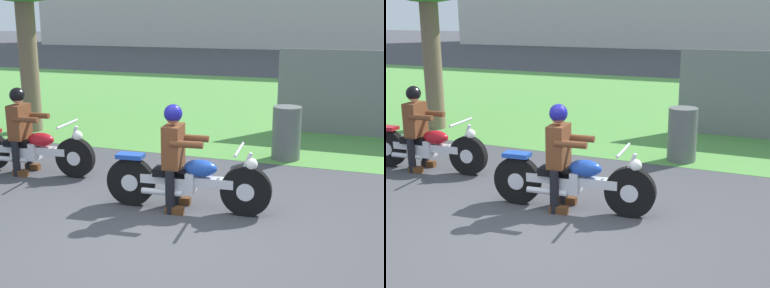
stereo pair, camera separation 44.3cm
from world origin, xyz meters
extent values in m
plane|color=#424247|center=(0.00, 0.00, 0.00)|extent=(120.00, 120.00, 0.00)
cube|color=#549342|center=(0.00, 9.42, 0.00)|extent=(60.00, 12.00, 0.01)
cylinder|color=black|center=(0.82, 1.03, 0.33)|extent=(0.67, 0.18, 0.66)
cylinder|color=silver|center=(0.82, 1.03, 0.33)|extent=(0.24, 0.16, 0.23)
cylinder|color=black|center=(-0.73, 0.89, 0.33)|extent=(0.67, 0.18, 0.66)
cylinder|color=silver|center=(-0.73, 0.89, 0.33)|extent=(0.24, 0.16, 0.23)
cube|color=silver|center=(0.04, 0.96, 0.41)|extent=(1.25, 0.26, 0.12)
cube|color=silver|center=(-0.01, 0.95, 0.39)|extent=(0.34, 0.27, 0.28)
ellipsoid|color=#1E47B2|center=(0.22, 0.98, 0.59)|extent=(0.46, 0.28, 0.22)
cube|color=black|center=(-0.18, 0.94, 0.51)|extent=(0.46, 0.28, 0.10)
cube|color=#1E47B2|center=(-0.73, 0.89, 0.69)|extent=(0.38, 0.23, 0.06)
cylinder|color=silver|center=(0.77, 1.03, 0.58)|extent=(0.26, 0.07, 0.53)
cylinder|color=silver|center=(0.72, 1.02, 0.87)|extent=(0.10, 0.66, 0.04)
sphere|color=white|center=(0.88, 1.04, 0.69)|extent=(0.16, 0.16, 0.16)
cylinder|color=silver|center=(-0.24, 0.79, 0.27)|extent=(0.56, 0.13, 0.08)
cylinder|color=black|center=(-0.15, 1.12, 0.29)|extent=(0.12, 0.12, 0.58)
cube|color=#593319|center=(-0.09, 1.13, 0.05)|extent=(0.25, 0.12, 0.10)
cylinder|color=black|center=(-0.12, 0.76, 0.29)|extent=(0.12, 0.12, 0.58)
cube|color=#593319|center=(-0.06, 0.77, 0.05)|extent=(0.25, 0.12, 0.10)
cube|color=brown|center=(-0.14, 0.94, 0.86)|extent=(0.25, 0.40, 0.56)
cylinder|color=brown|center=(0.07, 1.13, 0.94)|extent=(0.43, 0.13, 0.09)
cylinder|color=brown|center=(0.10, 0.79, 0.94)|extent=(0.43, 0.13, 0.09)
sphere|color=#996B4C|center=(-0.14, 0.94, 1.26)|extent=(0.20, 0.20, 0.20)
sphere|color=navy|center=(-0.14, 0.94, 1.29)|extent=(0.24, 0.24, 0.24)
cylinder|color=black|center=(-2.10, 1.69, 0.32)|extent=(0.64, 0.18, 0.64)
cylinder|color=silver|center=(-2.10, 1.69, 0.32)|extent=(0.23, 0.16, 0.22)
cube|color=silver|center=(-2.85, 1.62, 0.40)|extent=(1.23, 0.25, 0.12)
cube|color=silver|center=(-2.90, 1.61, 0.38)|extent=(0.34, 0.27, 0.28)
ellipsoid|color=#B2141E|center=(-2.68, 1.63, 0.58)|extent=(0.46, 0.28, 0.22)
cube|color=black|center=(-3.07, 1.60, 0.50)|extent=(0.46, 0.28, 0.10)
cylinder|color=silver|center=(-2.15, 1.68, 0.57)|extent=(0.26, 0.07, 0.53)
cylinder|color=silver|center=(-2.20, 1.68, 0.86)|extent=(0.10, 0.66, 0.04)
sphere|color=white|center=(-2.04, 1.69, 0.68)|extent=(0.16, 0.16, 0.16)
cylinder|color=silver|center=(-3.14, 1.45, 0.26)|extent=(0.56, 0.13, 0.08)
cylinder|color=black|center=(-3.05, 1.78, 0.28)|extent=(0.12, 0.12, 0.57)
cube|color=#593319|center=(-2.99, 1.78, 0.05)|extent=(0.25, 0.12, 0.10)
cylinder|color=black|center=(-3.02, 1.42, 0.28)|extent=(0.12, 0.12, 0.57)
cube|color=#593319|center=(-2.96, 1.43, 0.05)|extent=(0.25, 0.12, 0.10)
cube|color=brown|center=(-3.03, 1.60, 0.85)|extent=(0.25, 0.40, 0.56)
cylinder|color=brown|center=(-2.83, 1.79, 0.93)|extent=(0.43, 0.13, 0.09)
cylinder|color=brown|center=(-2.80, 1.45, 0.93)|extent=(0.43, 0.13, 0.09)
sphere|color=#D8A884|center=(-3.03, 1.60, 1.25)|extent=(0.20, 0.20, 0.20)
sphere|color=black|center=(-3.03, 1.60, 1.28)|extent=(0.24, 0.24, 0.24)
cylinder|color=brown|center=(-4.78, 4.26, 1.46)|extent=(0.40, 0.40, 2.93)
cylinder|color=#595E5B|center=(0.88, 3.84, 0.47)|extent=(0.51, 0.51, 0.95)
camera|label=1|loc=(2.20, -4.97, 2.52)|focal=47.54mm
camera|label=2|loc=(2.61, -4.81, 2.52)|focal=47.54mm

